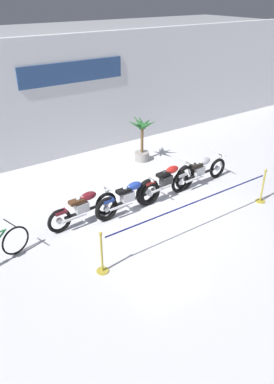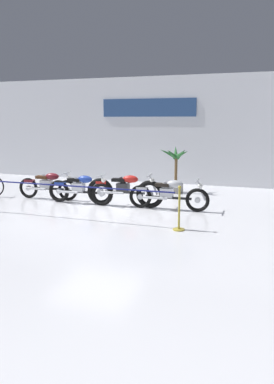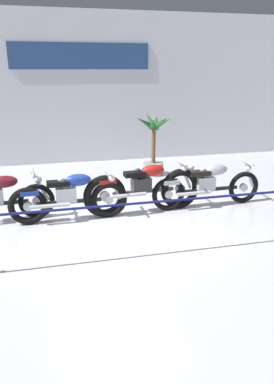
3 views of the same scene
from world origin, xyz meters
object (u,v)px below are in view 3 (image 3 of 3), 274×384
Objects in this scene: motorcycle_silver_3 at (208,185)px; potted_palm_left_of_row at (153,144)px; motorcycle_blue_1 at (70,197)px; motorcycle_red_2 at (144,188)px; stanchion_far_left at (52,226)px.

motorcycle_silver_3 is 2.62m from potted_palm_left_of_row.
motorcycle_red_2 is at bearing 3.70° from motorcycle_blue_1.
potted_palm_left_of_row reaches higher than motorcycle_red_2.
stanchion_far_left is (-3.09, -1.84, 0.20)m from motorcycle_silver_3.
motorcycle_silver_3 is at bearing 30.79° from stanchion_far_left.
potted_palm_left_of_row is 5.15m from stanchion_far_left.
motorcycle_blue_1 is at bearing 78.85° from stanchion_far_left.
stanchion_far_left is at bearing -121.25° from potted_palm_left_of_row.
motorcycle_blue_1 is 1.42m from motorcycle_red_2.
motorcycle_silver_3 is at bearing 0.48° from motorcycle_red_2.
motorcycle_blue_1 is at bearing -176.30° from motorcycle_red_2.
motorcycle_red_2 is 1.33m from motorcycle_silver_3.
motorcycle_red_2 is 1.40× the size of potted_palm_left_of_row.
motorcycle_red_2 is (1.42, 0.09, 0.03)m from motorcycle_blue_1.
motorcycle_blue_1 is 3.56m from potted_palm_left_of_row.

